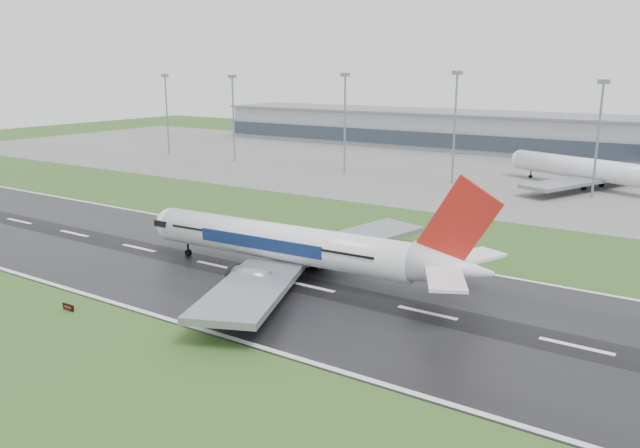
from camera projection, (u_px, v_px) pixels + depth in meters
The scene contains 12 objects.
ground at pixel (139, 248), 120.50m from camera, with size 520.00×520.00×0.00m, color #2B4F1D.
runway at pixel (139, 248), 120.49m from camera, with size 400.00×45.00×0.10m, color black.
apron at pixel (415, 167), 221.82m from camera, with size 400.00×130.00×0.08m, color slate.
terminal at pixel (475, 132), 268.67m from camera, with size 240.00×36.00×15.00m, color gray.
main_airliner at pixel (302, 223), 101.21m from camera, with size 62.75×59.76×18.53m, color white, non-canonical shape.
parked_airliner at pixel (594, 158), 179.07m from camera, with size 59.60×55.49×17.47m, color white, non-canonical shape.
runway_sign at pixel (68, 307), 89.25m from camera, with size 2.30×0.26×1.04m, color black, non-canonical shape.
floodmast_0 at pixel (167, 116), 249.84m from camera, with size 0.64×0.64×30.55m, color gray.
floodmast_1 at pixel (234, 120), 231.23m from camera, with size 0.64×0.64×30.47m, color gray.
floodmast_2 at pixel (345, 126), 205.45m from camera, with size 0.64×0.64×31.23m, color gray.
floodmast_3 at pixel (454, 130), 185.10m from camera, with size 0.64×0.64×31.99m, color gray.
floodmast_4 at pixel (597, 142), 164.20m from camera, with size 0.64×0.64×29.87m, color gray.
Camera 1 is at (92.88, -77.53, 33.54)m, focal length 35.14 mm.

